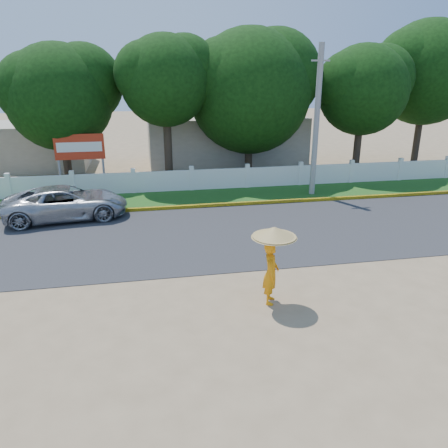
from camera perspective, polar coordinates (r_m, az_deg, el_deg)
name	(u,v)px	position (r m, az deg, el deg)	size (l,w,h in m)	color
ground	(237,288)	(12.90, 1.66, -8.39)	(120.00, 120.00, 0.00)	#9E8460
road	(212,234)	(16.93, -1.56, -1.35)	(60.00, 7.00, 0.02)	#38383A
grass_verge	(195,197)	(21.87, -3.76, 3.48)	(60.00, 3.50, 0.03)	#2D601E
curb	(200,206)	(20.23, -3.17, 2.35)	(40.00, 0.18, 0.16)	yellow
fence	(192,180)	(23.13, -4.24, 5.72)	(40.00, 0.10, 1.10)	silver
building_near	(224,139)	(29.97, -0.02, 10.98)	(10.00, 6.00, 3.20)	#B7AD99
building_far	(23,146)	(31.40, -24.74, 9.25)	(8.00, 5.00, 2.80)	#B7AD99
utility_pole	(316,122)	(22.26, 11.98, 12.86)	(0.28, 0.28, 7.24)	gray
vehicle	(66,203)	(19.73, -19.92, 2.63)	(2.33, 5.05, 1.40)	#A7AAAF
monk_with_parasol	(272,254)	(11.64, 6.35, -3.92)	(1.20, 1.20, 2.19)	orange
billboard	(80,150)	(23.96, -18.32, 9.17)	(2.50, 0.13, 2.95)	gray
tree_row	(247,89)	(26.07, 3.04, 17.25)	(35.62, 7.72, 9.08)	#473828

